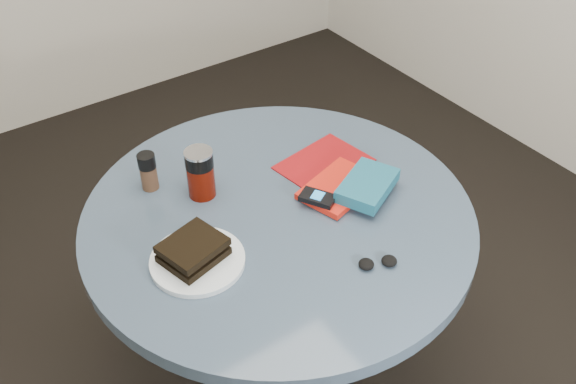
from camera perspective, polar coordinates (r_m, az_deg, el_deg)
ground at (r=2.20m, az=-0.67°, el=-16.55°), size 4.00×4.00×0.00m
table at (r=1.74m, az=-0.81°, el=-5.77°), size 1.00×1.00×0.75m
plate at (r=1.51m, az=-8.04°, el=-6.07°), size 0.26×0.26×0.01m
sandwich at (r=1.49m, az=-8.44°, el=-5.13°), size 0.16×0.14×0.05m
soda_can at (r=1.66m, az=-7.80°, el=1.66°), size 0.09×0.09×0.14m
pepper_grinder at (r=1.71m, az=-12.32°, el=1.82°), size 0.06×0.06×0.11m
magazine at (r=1.79m, az=3.22°, el=2.51°), size 0.26×0.21×0.00m
red_book at (r=1.69m, az=4.53°, el=0.44°), size 0.23×0.19×0.02m
novel at (r=1.66m, az=7.08°, el=0.58°), size 0.20×0.18×0.03m
mp3_player at (r=1.63m, az=2.65°, el=-0.51°), size 0.09×0.10×0.02m
headphones at (r=1.50m, az=7.98°, el=-6.23°), size 0.10×0.07×0.02m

